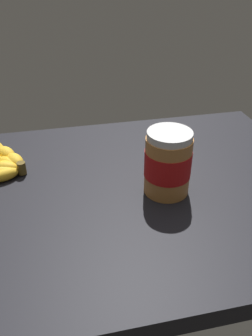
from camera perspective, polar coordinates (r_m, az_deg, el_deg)
The scene contains 2 objects.
ground_plane at distance 79.71cm, azimuth -2.39°, elevation -4.69°, with size 99.13×67.62×4.20cm, color black.
peanut_butter_jar at distance 74.65cm, azimuth 6.80°, elevation 0.84°, with size 10.00×10.00×14.42cm.
Camera 1 is at (-10.47, -62.69, 46.01)cm, focal length 37.53 mm.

